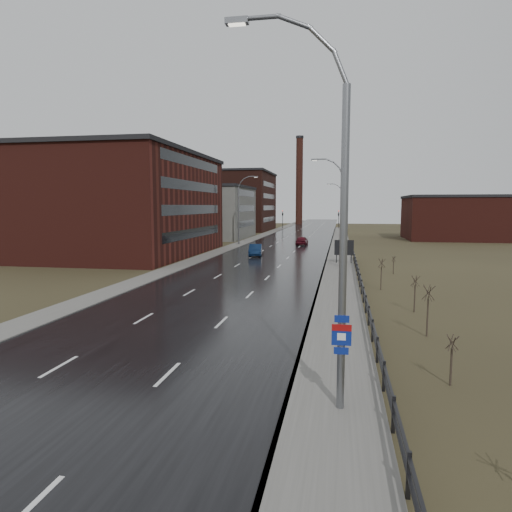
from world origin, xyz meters
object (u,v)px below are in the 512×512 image
at_px(billboard, 344,248).
at_px(car_far, 302,241).
at_px(streetlight_main, 333,220).
at_px(car_near, 256,250).

distance_m(billboard, car_far, 25.03).
xyz_separation_m(streetlight_main, car_far, (-6.06, 61.33, -5.32)).
xyz_separation_m(car_near, car_far, (4.51, 17.60, -0.01)).
height_order(billboard, car_near, billboard).
bearing_deg(billboard, car_far, 105.50).
relative_size(streetlight_main, car_near, 2.66).
xyz_separation_m(streetlight_main, car_near, (-10.57, 43.73, -5.31)).
bearing_deg(billboard, car_near, 149.88).
relative_size(billboard, car_near, 0.60).
relative_size(streetlight_main, billboard, 4.44).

